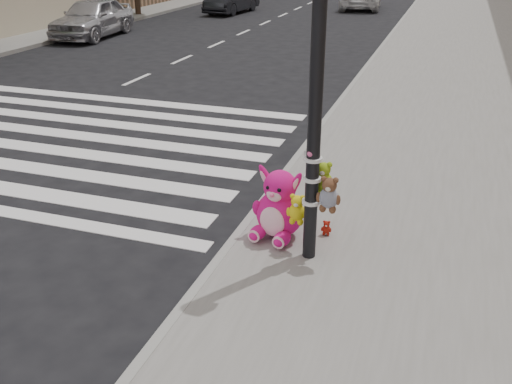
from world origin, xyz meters
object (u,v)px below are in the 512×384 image
at_px(signal_pole, 316,136).
at_px(red_teddy, 326,228).
at_px(car_silver_far, 92,17).
at_px(pink_bunny, 279,209).
at_px(car_dark_far, 232,0).

xyz_separation_m(signal_pole, red_teddy, (0.07, 0.58, -1.47)).
height_order(signal_pole, car_silver_far, signal_pole).
distance_m(pink_bunny, car_dark_far, 24.57).
relative_size(pink_bunny, red_teddy, 4.64).
bearing_deg(red_teddy, car_silver_far, 129.30).
height_order(signal_pole, car_dark_far, signal_pole).
bearing_deg(car_dark_far, red_teddy, -60.56).
height_order(signal_pole, red_teddy, signal_pole).
bearing_deg(car_silver_far, red_teddy, -52.37).
relative_size(car_silver_far, car_dark_far, 1.13).
relative_size(pink_bunny, car_silver_far, 0.22).
bearing_deg(signal_pole, red_teddy, 83.36).
bearing_deg(red_teddy, signal_pole, -100.01).
height_order(pink_bunny, car_dark_far, car_dark_far).
relative_size(signal_pole, car_dark_far, 0.99).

